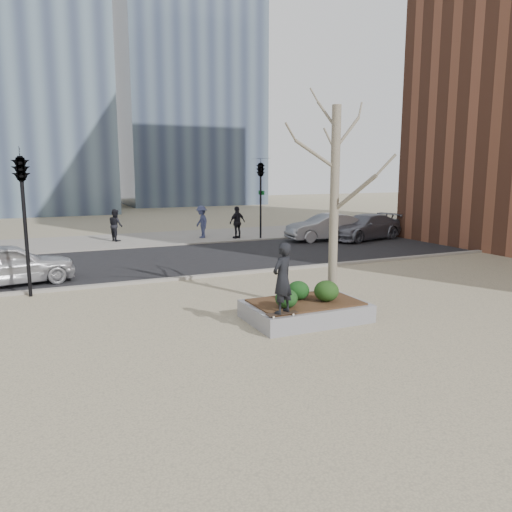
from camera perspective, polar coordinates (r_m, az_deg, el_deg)
name	(u,v)px	position (r m, az deg, el deg)	size (l,w,h in m)	color
ground	(271,324)	(12.70, 1.69, -7.80)	(120.00, 120.00, 0.00)	tan
street	(169,260)	(21.88, -9.90, -0.45)	(60.00, 8.00, 0.02)	black
far_sidewalk	(137,240)	(28.63, -13.44, 1.82)	(60.00, 6.00, 0.02)	gray
planter	(305,311)	(13.09, 5.65, -6.28)	(3.00, 2.00, 0.45)	gray
planter_mulch	(305,302)	(13.02, 5.67, -5.24)	(2.70, 1.70, 0.04)	#382314
sycamore_tree	(335,172)	(13.36, 9.03, 9.47)	(2.80, 2.80, 6.60)	gray
shrub_left	(286,298)	(12.31, 3.50, -4.87)	(0.56, 0.56, 0.47)	#113715
shrub_middle	(298,290)	(13.10, 4.85, -3.93)	(0.58, 0.58, 0.49)	black
shrub_right	(326,291)	(13.02, 8.05, -3.97)	(0.64, 0.64, 0.54)	#133611
skateboard	(282,314)	(11.82, 3.01, -6.68)	(0.78, 0.20, 0.07)	black
skateboarder	(282,278)	(11.60, 3.04, -2.55)	(0.61, 0.40, 1.67)	black
police_car	(9,264)	(18.64, -26.41, -0.85)	(1.68, 4.17, 1.42)	#BAB9BE
car_silver	(326,227)	(27.73, 8.00, 3.27)	(1.54, 4.42, 1.46)	#93949A
car_third	(364,227)	(28.45, 12.29, 3.26)	(1.97, 4.85, 1.41)	slate
pedestrian_a	(116,225)	(28.26, -15.74, 3.43)	(0.85, 0.66, 1.74)	black
pedestrian_b	(202,222)	(28.64, -6.23, 3.91)	(1.18, 0.68, 1.83)	#383F66
pedestrian_c	(237,222)	(28.29, -2.15, 3.87)	(1.06, 0.44, 1.82)	black
traffic_light_near	(25,224)	(16.55, -24.89, 3.37)	(0.60, 2.48, 4.50)	black
traffic_light_far	(261,199)	(28.13, 0.53, 6.53)	(0.60, 2.48, 4.50)	black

